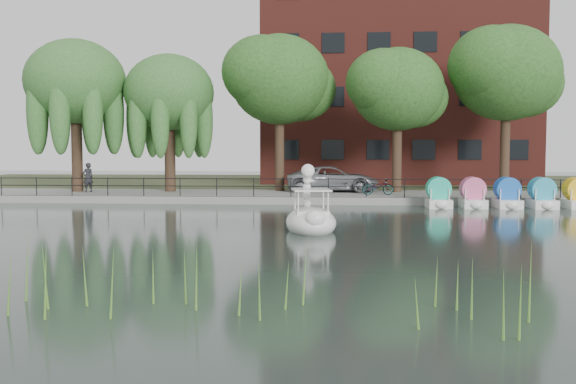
# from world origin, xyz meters

# --- Properties ---
(ground_plane) EXTENTS (120.00, 120.00, 0.00)m
(ground_plane) POSITION_xyz_m (0.00, 0.00, 0.00)
(ground_plane) COLOR #354241
(promenade) EXTENTS (40.00, 6.00, 0.40)m
(promenade) POSITION_xyz_m (0.00, 16.00, 0.20)
(promenade) COLOR gray
(promenade) RESTS_ON ground_plane
(kerb) EXTENTS (40.00, 0.25, 0.40)m
(kerb) POSITION_xyz_m (0.00, 13.05, 0.20)
(kerb) COLOR gray
(kerb) RESTS_ON ground_plane
(land_strip) EXTENTS (60.00, 22.00, 0.36)m
(land_strip) POSITION_xyz_m (0.00, 30.00, 0.18)
(land_strip) COLOR #47512D
(land_strip) RESTS_ON ground_plane
(railing) EXTENTS (32.00, 0.05, 1.00)m
(railing) POSITION_xyz_m (0.00, 13.25, 1.15)
(railing) COLOR black
(railing) RESTS_ON promenade
(apartment_building) EXTENTS (20.00, 10.07, 18.00)m
(apartment_building) POSITION_xyz_m (7.00, 29.97, 9.36)
(apartment_building) COLOR #4C1E16
(apartment_building) RESTS_ON land_strip
(willow_left) EXTENTS (5.88, 5.88, 9.01)m
(willow_left) POSITION_xyz_m (-13.00, 16.50, 6.87)
(willow_left) COLOR #473323
(willow_left) RESTS_ON promenade
(willow_mid) EXTENTS (5.32, 5.32, 8.15)m
(willow_mid) POSITION_xyz_m (-7.50, 17.00, 6.25)
(willow_mid) COLOR #473323
(willow_mid) RESTS_ON promenade
(broadleaf_center) EXTENTS (6.00, 6.00, 9.25)m
(broadleaf_center) POSITION_xyz_m (-1.00, 18.00, 7.06)
(broadleaf_center) COLOR #473323
(broadleaf_center) RESTS_ON promenade
(broadleaf_right) EXTENTS (5.40, 5.40, 8.32)m
(broadleaf_right) POSITION_xyz_m (6.00, 17.50, 6.39)
(broadleaf_right) COLOR #473323
(broadleaf_right) RESTS_ON promenade
(broadleaf_far) EXTENTS (6.30, 6.30, 9.71)m
(broadleaf_far) POSITION_xyz_m (12.50, 18.50, 7.40)
(broadleaf_far) COLOR #473323
(broadleaf_far) RESTS_ON promenade
(minivan) EXTENTS (3.04, 6.32, 1.74)m
(minivan) POSITION_xyz_m (2.22, 17.42, 1.27)
(minivan) COLOR gray
(minivan) RESTS_ON promenade
(bicycle) EXTENTS (0.68, 1.75, 1.00)m
(bicycle) POSITION_xyz_m (4.73, 15.00, 0.90)
(bicycle) COLOR gray
(bicycle) RESTS_ON promenade
(pedestrian) EXTENTS (0.84, 0.85, 1.98)m
(pedestrian) POSITION_xyz_m (-12.14, 15.93, 1.39)
(pedestrian) COLOR black
(pedestrian) RESTS_ON promenade
(swan_boat) EXTENTS (2.22, 3.09, 2.41)m
(swan_boat) POSITION_xyz_m (1.45, 2.31, 0.53)
(swan_boat) COLOR white
(swan_boat) RESTS_ON ground_plane
(pedal_boat_row) EXTENTS (7.95, 1.70, 1.40)m
(pedal_boat_row) POSITION_xyz_m (10.96, 11.93, 0.61)
(pedal_boat_row) COLOR white
(pedal_boat_row) RESTS_ON ground_plane
(reed_bank) EXTENTS (24.00, 2.40, 1.20)m
(reed_bank) POSITION_xyz_m (2.00, -9.50, 0.60)
(reed_bank) COLOR #669938
(reed_bank) RESTS_ON ground_plane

